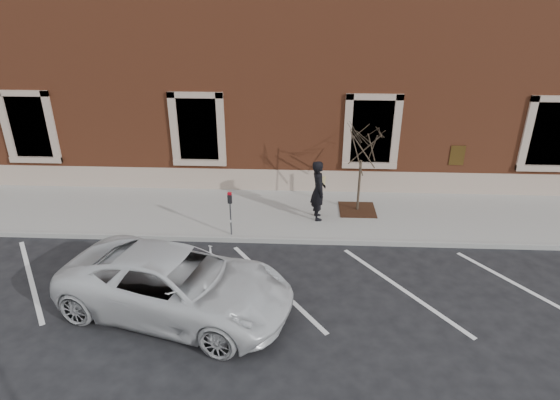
# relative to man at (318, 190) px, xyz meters

# --- Properties ---
(ground) EXTENTS (120.00, 120.00, 0.00)m
(ground) POSITION_rel_man_xyz_m (-1.17, -1.34, -1.12)
(ground) COLOR #28282B
(ground) RESTS_ON ground
(sidewalk_near) EXTENTS (40.00, 3.50, 0.15)m
(sidewalk_near) POSITION_rel_man_xyz_m (-1.17, 0.41, -1.04)
(sidewalk_near) COLOR #999590
(sidewalk_near) RESTS_ON ground
(curb_near) EXTENTS (40.00, 0.12, 0.15)m
(curb_near) POSITION_rel_man_xyz_m (-1.17, -1.39, -1.04)
(curb_near) COLOR #9E9E99
(curb_near) RESTS_ON ground
(parking_stripes) EXTENTS (28.00, 4.40, 0.01)m
(parking_stripes) POSITION_rel_man_xyz_m (-1.17, -3.54, -1.12)
(parking_stripes) COLOR silver
(parking_stripes) RESTS_ON ground
(building_civic) EXTENTS (40.00, 8.62, 8.00)m
(building_civic) POSITION_rel_man_xyz_m (-1.17, 6.40, 2.88)
(building_civic) COLOR brown
(building_civic) RESTS_ON ground
(man) EXTENTS (0.56, 0.77, 1.94)m
(man) POSITION_rel_man_xyz_m (0.00, 0.00, 0.00)
(man) COLOR black
(man) RESTS_ON sidewalk_near
(parking_meter) EXTENTS (0.13, 0.10, 1.38)m
(parking_meter) POSITION_rel_man_xyz_m (-2.60, -1.22, -0.01)
(parking_meter) COLOR #595B60
(parking_meter) RESTS_ON sidewalk_near
(tree_grate) EXTENTS (1.19, 1.19, 0.03)m
(tree_grate) POSITION_rel_man_xyz_m (1.34, 0.64, -0.95)
(tree_grate) COLOR #3B2012
(tree_grate) RESTS_ON sidewalk_near
(sapling) EXTENTS (1.91, 1.91, 3.19)m
(sapling) POSITION_rel_man_xyz_m (1.34, 0.64, 1.26)
(sapling) COLOR #3E3225
(sapling) RESTS_ON sidewalk_near
(white_truck) EXTENTS (5.86, 3.81, 1.50)m
(white_truck) POSITION_rel_man_xyz_m (-3.35, -4.66, -0.37)
(white_truck) COLOR silver
(white_truck) RESTS_ON ground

